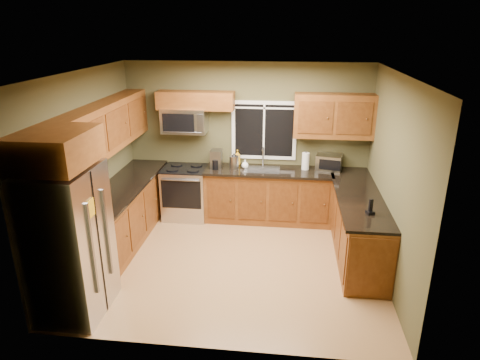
% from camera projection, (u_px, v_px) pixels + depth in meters
% --- Properties ---
extents(floor, '(4.20, 4.20, 0.00)m').
position_uv_depth(floor, '(234.00, 262.00, 6.26)').
color(floor, '#9C7044').
rests_on(floor, ground).
extents(ceiling, '(4.20, 4.20, 0.00)m').
position_uv_depth(ceiling, '(233.00, 73.00, 5.33)').
color(ceiling, white).
rests_on(ceiling, back_wall).
extents(back_wall, '(4.20, 0.00, 4.20)m').
position_uv_depth(back_wall, '(247.00, 141.00, 7.48)').
color(back_wall, '#484528').
rests_on(back_wall, ground).
extents(front_wall, '(4.20, 0.00, 4.20)m').
position_uv_depth(front_wall, '(209.00, 236.00, 4.12)').
color(front_wall, '#484528').
rests_on(front_wall, ground).
extents(left_wall, '(0.00, 3.60, 3.60)m').
position_uv_depth(left_wall, '(86.00, 169.00, 6.02)').
color(left_wall, '#484528').
rests_on(left_wall, ground).
extents(right_wall, '(0.00, 3.60, 3.60)m').
position_uv_depth(right_wall, '(393.00, 181.00, 5.57)').
color(right_wall, '#484528').
rests_on(right_wall, ground).
extents(window, '(1.12, 0.03, 1.02)m').
position_uv_depth(window, '(264.00, 130.00, 7.36)').
color(window, white).
rests_on(window, back_wall).
extents(base_cabinets_left, '(0.60, 2.65, 0.90)m').
position_uv_depth(base_cabinets_left, '(125.00, 214.00, 6.74)').
color(base_cabinets_left, brown).
rests_on(base_cabinets_left, ground).
extents(countertop_left, '(0.65, 2.65, 0.04)m').
position_uv_depth(countertop_left, '(123.00, 187.00, 6.58)').
color(countertop_left, black).
rests_on(countertop_left, base_cabinets_left).
extents(base_cabinets_back, '(2.17, 0.60, 0.90)m').
position_uv_depth(base_cabinets_back, '(268.00, 196.00, 7.46)').
color(base_cabinets_back, brown).
rests_on(base_cabinets_back, ground).
extents(countertop_back, '(2.17, 0.65, 0.04)m').
position_uv_depth(countertop_back, '(269.00, 171.00, 7.28)').
color(countertop_back, black).
rests_on(countertop_back, base_cabinets_back).
extents(base_cabinets_peninsula, '(0.60, 2.52, 0.90)m').
position_uv_depth(base_cabinets_peninsula, '(357.00, 224.00, 6.42)').
color(base_cabinets_peninsula, brown).
rests_on(base_cabinets_peninsula, ground).
extents(countertop_peninsula, '(0.65, 2.50, 0.04)m').
position_uv_depth(countertop_peninsula, '(358.00, 195.00, 6.27)').
color(countertop_peninsula, black).
rests_on(countertop_peninsula, base_cabinets_peninsula).
extents(upper_cabinets_left, '(0.33, 2.65, 0.72)m').
position_uv_depth(upper_cabinets_left, '(107.00, 126.00, 6.28)').
color(upper_cabinets_left, brown).
rests_on(upper_cabinets_left, left_wall).
extents(upper_cabinets_back_left, '(1.30, 0.33, 0.30)m').
position_uv_depth(upper_cabinets_back_left, '(196.00, 100.00, 7.17)').
color(upper_cabinets_back_left, brown).
rests_on(upper_cabinets_back_left, back_wall).
extents(upper_cabinets_back_right, '(1.30, 0.33, 0.72)m').
position_uv_depth(upper_cabinets_back_right, '(334.00, 116.00, 6.99)').
color(upper_cabinets_back_right, brown).
rests_on(upper_cabinets_back_right, back_wall).
extents(upper_cabinet_over_fridge, '(0.72, 0.90, 0.38)m').
position_uv_depth(upper_cabinet_over_fridge, '(55.00, 149.00, 4.54)').
color(upper_cabinet_over_fridge, brown).
rests_on(upper_cabinet_over_fridge, left_wall).
extents(refrigerator, '(0.74, 0.90, 1.80)m').
position_uv_depth(refrigerator, '(70.00, 243.00, 4.93)').
color(refrigerator, '#B7B7BC').
rests_on(refrigerator, ground).
extents(range, '(0.76, 0.69, 0.94)m').
position_uv_depth(range, '(186.00, 192.00, 7.58)').
color(range, '#B7B7BC').
rests_on(range, ground).
extents(microwave, '(0.76, 0.41, 0.42)m').
position_uv_depth(microwave, '(184.00, 120.00, 7.28)').
color(microwave, '#B7B7BC').
rests_on(microwave, back_wall).
extents(sink, '(0.60, 0.42, 0.36)m').
position_uv_depth(sink, '(262.00, 169.00, 7.29)').
color(sink, slate).
rests_on(sink, countertop_back).
extents(toaster_oven, '(0.47, 0.40, 0.26)m').
position_uv_depth(toaster_oven, '(329.00, 162.00, 7.25)').
color(toaster_oven, '#B7B7BC').
rests_on(toaster_oven, countertop_back).
extents(coffee_maker, '(0.20, 0.26, 0.32)m').
position_uv_depth(coffee_maker, '(216.00, 160.00, 7.33)').
color(coffee_maker, slate).
rests_on(coffee_maker, countertop_back).
extents(kettle, '(0.19, 0.19, 0.28)m').
position_uv_depth(kettle, '(234.00, 162.00, 7.29)').
color(kettle, '#B7B7BC').
rests_on(kettle, countertop_back).
extents(paper_towel_roll, '(0.16, 0.16, 0.32)m').
position_uv_depth(paper_towel_roll, '(306.00, 161.00, 7.26)').
color(paper_towel_roll, white).
rests_on(paper_towel_roll, countertop_back).
extents(soap_bottle_a, '(0.12, 0.12, 0.27)m').
position_uv_depth(soap_bottle_a, '(238.00, 157.00, 7.49)').
color(soap_bottle_a, gold).
rests_on(soap_bottle_a, countertop_back).
extents(soap_bottle_c, '(0.12, 0.12, 0.15)m').
position_uv_depth(soap_bottle_c, '(245.00, 164.00, 7.34)').
color(soap_bottle_c, white).
rests_on(soap_bottle_c, countertop_back).
extents(cordless_phone, '(0.12, 0.12, 0.21)m').
position_uv_depth(cordless_phone, '(370.00, 209.00, 5.56)').
color(cordless_phone, black).
rests_on(cordless_phone, countertop_peninsula).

